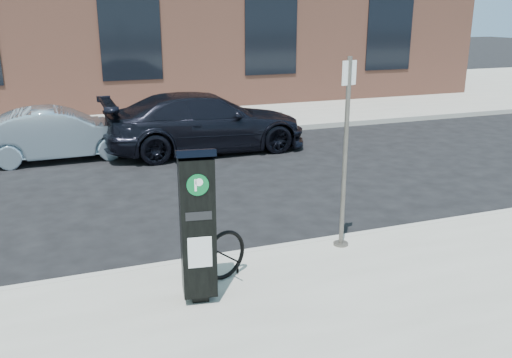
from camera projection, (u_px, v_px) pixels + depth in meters
name	position (u px, v px, depth m)	size (l,w,h in m)	color
ground	(258.00, 258.00, 7.90)	(120.00, 120.00, 0.00)	black
sidewalk_far	(128.00, 106.00, 20.42)	(60.00, 12.00, 0.15)	gray
curb_near	(259.00, 254.00, 7.86)	(60.00, 0.12, 0.16)	#9E9B93
curb_far	(157.00, 139.00, 15.06)	(60.00, 0.12, 0.16)	#9E9B93
parking_kiosk	(198.00, 224.00, 6.19)	(0.48, 0.44, 1.87)	black
sign_pole	(345.00, 156.00, 7.58)	(0.24, 0.22, 2.72)	#5C5551
bike_rack	(225.00, 255.00, 6.89)	(0.63, 0.30, 0.65)	black
car_silver	(60.00, 134.00, 13.06)	(1.33, 3.81, 1.25)	#99B0C3
car_dark	(206.00, 122.00, 13.81)	(2.10, 5.17, 1.50)	black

